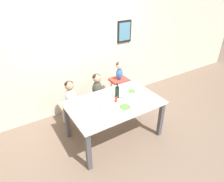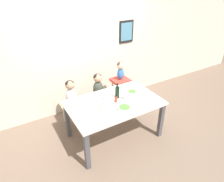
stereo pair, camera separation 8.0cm
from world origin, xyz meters
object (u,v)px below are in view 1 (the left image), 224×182
object	(u,v)px
paper_towel_roll	(106,103)
salad_bowl_small	(132,92)
person_baby_right	(119,69)
salad_bowl_large	(125,108)
dinner_plate_back_left	(87,102)
chair_far_center	(98,100)
person_child_center	(97,85)
dinner_plate_front_left	(96,118)
chair_far_left	(72,108)
person_child_left	(70,93)
chair_right_highchair	(119,86)
wine_bottle	(117,92)
wine_glass_near	(126,93)

from	to	relation	value
paper_towel_roll	salad_bowl_small	xyz separation A→B (m)	(0.63, 0.17, -0.08)
person_baby_right	paper_towel_roll	size ratio (longest dim) A/B	1.47
salad_bowl_large	dinner_plate_back_left	bearing A→B (deg)	127.51
chair_far_center	person_child_center	size ratio (longest dim) A/B	0.88
chair_far_center	dinner_plate_back_left	xyz separation A→B (m)	(-0.46, -0.48, 0.36)
salad_bowl_large	dinner_plate_back_left	world-z (taller)	salad_bowl_large
paper_towel_roll	dinner_plate_front_left	bearing A→B (deg)	-157.71
person_child_center	salad_bowl_large	xyz separation A→B (m)	(-0.05, -1.02, 0.07)
salad_bowl_large	dinner_plate_front_left	distance (m)	0.48
salad_bowl_small	dinner_plate_front_left	bearing A→B (deg)	-162.84
chair_far_left	person_child_left	distance (m)	0.34
dinner_plate_front_left	salad_bowl_small	bearing A→B (deg)	17.16
chair_right_highchair	person_child_left	bearing A→B (deg)	179.93
salad_bowl_large	wine_bottle	bearing A→B (deg)	74.08
person_child_left	salad_bowl_large	xyz separation A→B (m)	(0.51, -1.02, 0.07)
person_child_left	salad_bowl_small	world-z (taller)	person_child_left
salad_bowl_small	paper_towel_roll	bearing A→B (deg)	-164.80
chair_far_center	wine_bottle	xyz separation A→B (m)	(0.06, -0.62, 0.47)
person_child_center	dinner_plate_front_left	world-z (taller)	person_child_center
chair_far_left	person_baby_right	world-z (taller)	person_baby_right
chair_far_left	paper_towel_roll	size ratio (longest dim) A/B	1.70
person_baby_right	dinner_plate_back_left	distance (m)	1.11
person_baby_right	wine_bottle	world-z (taller)	person_baby_right
chair_right_highchair	wine_bottle	bearing A→B (deg)	-126.77
chair_right_highchair	salad_bowl_small	distance (m)	0.74
person_child_left	wine_bottle	xyz separation A→B (m)	(0.63, -0.62, 0.13)
chair_far_left	person_baby_right	bearing A→B (deg)	0.10
salad_bowl_large	paper_towel_roll	bearing A→B (deg)	145.11
person_child_left	wine_bottle	size ratio (longest dim) A/B	1.80
person_child_center	dinner_plate_back_left	distance (m)	0.67
person_child_left	dinner_plate_back_left	bearing A→B (deg)	-77.95
person_child_center	chair_far_left	bearing A→B (deg)	-179.86
chair_far_center	person_child_center	bearing A→B (deg)	90.00
chair_far_center	salad_bowl_large	bearing A→B (deg)	-92.86
chair_right_highchair	dinner_plate_front_left	size ratio (longest dim) A/B	3.27
wine_bottle	salad_bowl_large	distance (m)	0.42
chair_right_highchair	dinner_plate_back_left	world-z (taller)	dinner_plate_back_left
dinner_plate_front_left	wine_glass_near	bearing A→B (deg)	15.76
wine_glass_near	dinner_plate_back_left	world-z (taller)	wine_glass_near
person_baby_right	wine_bottle	size ratio (longest dim) A/B	1.37
person_baby_right	dinner_plate_front_left	distance (m)	1.42
paper_towel_roll	salad_bowl_small	distance (m)	0.65
paper_towel_roll	salad_bowl_small	world-z (taller)	paper_towel_roll
person_child_center	dinner_plate_back_left	bearing A→B (deg)	-133.60
chair_far_center	paper_towel_roll	size ratio (longest dim) A/B	1.70
wine_bottle	salad_bowl_small	distance (m)	0.29
person_baby_right	person_child_center	bearing A→B (deg)	-179.94
person_child_left	wine_bottle	bearing A→B (deg)	-44.70
person_baby_right	dinner_plate_back_left	world-z (taller)	person_baby_right
chair_right_highchair	salad_bowl_large	size ratio (longest dim) A/B	3.46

